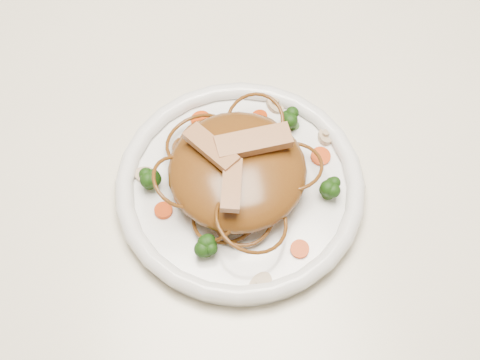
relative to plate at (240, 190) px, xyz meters
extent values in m
plane|color=#51321B|center=(0.03, 0.10, -0.76)|extent=(4.00, 4.00, 0.00)
cube|color=beige|center=(0.03, 0.10, -0.03)|extent=(1.20, 0.80, 0.04)
cylinder|color=brown|center=(0.57, 0.44, -0.40)|extent=(0.06, 0.06, 0.71)
cylinder|color=white|center=(0.00, 0.00, 0.00)|extent=(0.33, 0.33, 0.02)
ellipsoid|color=#5C3B11|center=(0.00, 0.01, 0.03)|extent=(0.16, 0.16, 0.05)
cube|color=tan|center=(0.02, 0.02, 0.07)|extent=(0.08, 0.03, 0.01)
cube|color=tan|center=(-0.03, 0.02, 0.07)|extent=(0.05, 0.07, 0.01)
cube|color=tan|center=(-0.02, -0.03, 0.06)|extent=(0.03, 0.06, 0.01)
cylinder|color=#B63C06|center=(0.04, 0.08, 0.01)|extent=(0.02, 0.02, 0.00)
cylinder|color=#B63C06|center=(-0.09, -0.01, 0.01)|extent=(0.02, 0.02, 0.00)
cylinder|color=#B63C06|center=(0.09, 0.01, 0.01)|extent=(0.03, 0.03, 0.00)
cylinder|color=#B63C06|center=(-0.02, 0.09, 0.01)|extent=(0.02, 0.02, 0.00)
cylinder|color=#B63C06|center=(0.04, -0.09, 0.01)|extent=(0.02, 0.02, 0.00)
cylinder|color=beige|center=(-0.01, -0.11, 0.01)|extent=(0.04, 0.04, 0.01)
cylinder|color=beige|center=(0.11, 0.04, 0.01)|extent=(0.03, 0.03, 0.01)
cylinder|color=beige|center=(-0.09, 0.04, 0.01)|extent=(0.04, 0.04, 0.01)
cylinder|color=beige|center=(0.06, 0.09, 0.01)|extent=(0.03, 0.03, 0.01)
camera|label=1|loc=(-0.09, -0.35, 0.66)|focal=51.89mm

